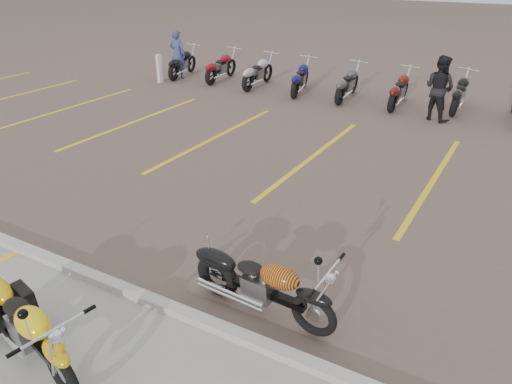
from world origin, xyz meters
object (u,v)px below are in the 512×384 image
person_a (177,54)px  flame_cruiser (260,285)px  bollard (159,69)px  person_b (439,88)px  yellow_cruiser (29,328)px

person_a → flame_cruiser: bearing=128.7°
flame_cruiser → bollard: (-9.56, 9.48, 0.08)m
person_b → yellow_cruiser: bearing=103.2°
yellow_cruiser → person_b: person_b is taller
yellow_cruiser → person_b: 11.95m
yellow_cruiser → flame_cruiser: (1.83, 2.00, -0.01)m
flame_cruiser → person_a: (-9.42, 10.40, 0.46)m
flame_cruiser → person_b: 9.80m
person_a → person_b: bearing=172.8°
yellow_cruiser → person_a: size_ratio=1.18×
person_a → bollard: size_ratio=1.77×
person_b → bollard: size_ratio=1.78×
flame_cruiser → person_a: size_ratio=1.17×
yellow_cruiser → person_b: (1.95, 11.78, 0.46)m
yellow_cruiser → bollard: bollard is taller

